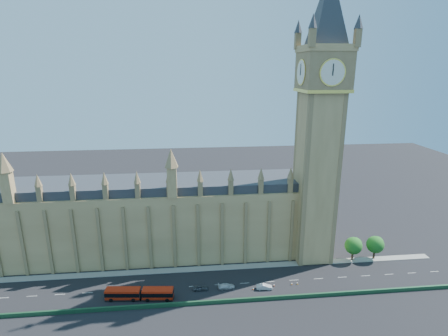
{
  "coord_description": "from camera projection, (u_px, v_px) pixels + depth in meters",
  "views": [
    {
      "loc": [
        -4.31,
        -94.71,
        64.84
      ],
      "look_at": [
        6.47,
        10.0,
        35.08
      ],
      "focal_mm": 28.0,
      "sensor_mm": 36.0,
      "label": 1
    }
  ],
  "objects": [
    {
      "name": "elizabeth_tower",
      "position": [
        321.0,
        103.0,
        111.02
      ],
      "size": [
        20.59,
        20.59,
        105.0
      ],
      "color": "#9C7C4B",
      "rests_on": "ground"
    },
    {
      "name": "bridge_parapet",
      "position": [
        208.0,
        302.0,
        99.95
      ],
      "size": [
        160.0,
        0.6,
        1.2
      ],
      "primitive_type": "cube",
      "color": "#1E4C2D",
      "rests_on": "ground"
    },
    {
      "name": "car_white",
      "position": [
        227.0,
        286.0,
        107.11
      ],
      "size": [
        5.09,
        2.1,
        1.47
      ],
      "primitive_type": "imported",
      "rotation": [
        0.0,
        0.0,
        1.58
      ],
      "color": "silver",
      "rests_on": "ground"
    },
    {
      "name": "red_bus",
      "position": [
        140.0,
        294.0,
        101.88
      ],
      "size": [
        19.89,
        4.83,
        3.35
      ],
      "rotation": [
        0.0,
        0.0,
        -0.1
      ],
      "color": "red",
      "rests_on": "ground"
    },
    {
      "name": "cone_c",
      "position": [
        253.0,
        289.0,
        106.54
      ],
      "size": [
        0.51,
        0.51,
        0.71
      ],
      "rotation": [
        0.0,
        0.0,
        -0.17
      ],
      "color": "black",
      "rests_on": "ground"
    },
    {
      "name": "kerb_north",
      "position": [
        205.0,
        269.0,
        117.8
      ],
      "size": [
        160.0,
        3.0,
        0.16
      ],
      "primitive_type": "cube",
      "color": "gray",
      "rests_on": "ground"
    },
    {
      "name": "car_grey",
      "position": [
        200.0,
        288.0,
        106.34
      ],
      "size": [
        4.57,
        1.96,
        1.54
      ],
      "primitive_type": "imported",
      "rotation": [
        0.0,
        0.0,
        1.54
      ],
      "color": "#414449",
      "rests_on": "ground"
    },
    {
      "name": "tree_east_near",
      "position": [
        354.0,
        245.0,
        121.99
      ],
      "size": [
        6.0,
        6.0,
        8.5
      ],
      "color": "#382619",
      "rests_on": "ground"
    },
    {
      "name": "car_silver",
      "position": [
        264.0,
        287.0,
        106.75
      ],
      "size": [
        4.96,
        2.13,
        1.59
      ],
      "primitive_type": "imported",
      "rotation": [
        0.0,
        0.0,
        1.48
      ],
      "color": "#B4B7BC",
      "rests_on": "ground"
    },
    {
      "name": "cone_b",
      "position": [
        297.0,
        283.0,
        109.21
      ],
      "size": [
        0.46,
        0.46,
        0.7
      ],
      "rotation": [
        0.0,
        0.0,
        0.06
      ],
      "color": "black",
      "rests_on": "ground"
    },
    {
      "name": "cone_d",
      "position": [
        292.0,
        284.0,
        109.0
      ],
      "size": [
        0.5,
        0.5,
        0.69
      ],
      "rotation": [
        0.0,
        0.0,
        0.18
      ],
      "color": "black",
      "rests_on": "ground"
    },
    {
      "name": "tree_east_far",
      "position": [
        376.0,
        244.0,
        122.78
      ],
      "size": [
        6.0,
        6.0,
        8.5
      ],
      "color": "#382619",
      "rests_on": "ground"
    },
    {
      "name": "palace_westminster",
      "position": [
        132.0,
        219.0,
        123.55
      ],
      "size": [
        120.0,
        20.0,
        28.0
      ],
      "color": "#9C7C4B",
      "rests_on": "ground"
    },
    {
      "name": "ground",
      "position": [
        207.0,
        285.0,
        108.73
      ],
      "size": [
        400.0,
        400.0,
        0.0
      ],
      "primitive_type": "plane",
      "color": "black",
      "rests_on": "ground"
    },
    {
      "name": "cone_a",
      "position": [
        274.0,
        285.0,
        108.29
      ],
      "size": [
        0.55,
        0.55,
        0.67
      ],
      "rotation": [
        0.0,
        0.0,
        0.4
      ],
      "color": "black",
      "rests_on": "ground"
    }
  ]
}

